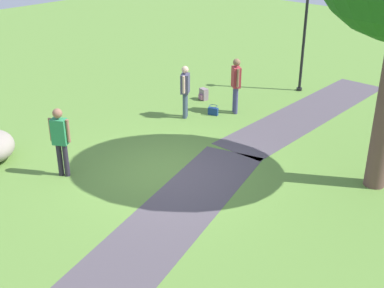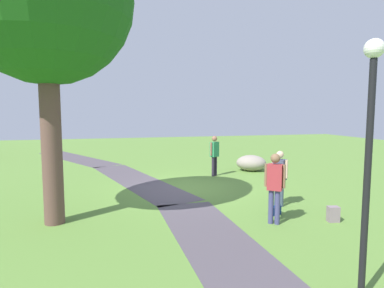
# 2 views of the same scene
# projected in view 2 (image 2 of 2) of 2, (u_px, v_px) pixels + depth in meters

# --- Properties ---
(ground_plane) EXTENTS (48.00, 48.00, 0.00)m
(ground_plane) POSITION_uv_depth(u_px,v_px,m) (185.00, 188.00, 12.07)
(ground_plane) COLOR #5D8738
(footpath_segment_near) EXTENTS (8.03, 1.81, 0.01)m
(footpath_segment_near) POSITION_uv_depth(u_px,v_px,m) (234.00, 261.00, 6.17)
(footpath_segment_near) COLOR #4F474F
(footpath_segment_near) RESTS_ON ground
(footpath_segment_mid) EXTENTS (8.15, 3.81, 0.01)m
(footpath_segment_mid) POSITION_uv_depth(u_px,v_px,m) (137.00, 180.00, 13.44)
(footpath_segment_mid) COLOR #4F474F
(footpath_segment_mid) RESTS_ON ground
(footpath_segment_far) EXTENTS (7.79, 5.36, 0.01)m
(footpath_segment_far) POSITION_uv_depth(u_px,v_px,m) (76.00, 158.00, 19.74)
(footpath_segment_far) COLOR #4F474F
(footpath_segment_far) RESTS_ON ground
(lamp_post) EXTENTS (0.28, 0.28, 3.86)m
(lamp_post) POSITION_uv_depth(u_px,v_px,m) (369.00, 144.00, 4.69)
(lamp_post) COLOR black
(lamp_post) RESTS_ON ground
(lawn_boulder) EXTENTS (1.70, 1.79, 0.76)m
(lawn_boulder) POSITION_uv_depth(u_px,v_px,m) (251.00, 163.00, 15.54)
(lawn_boulder) COLOR gray
(lawn_boulder) RESTS_ON ground
(woman_with_handbag) EXTENTS (0.41, 0.43, 1.80)m
(woman_with_handbag) POSITION_uv_depth(u_px,v_px,m) (275.00, 183.00, 8.12)
(woman_with_handbag) COLOR #414070
(woman_with_handbag) RESTS_ON ground
(man_near_boulder) EXTENTS (0.39, 0.46, 1.77)m
(man_near_boulder) POSITION_uv_depth(u_px,v_px,m) (214.00, 153.00, 14.23)
(man_near_boulder) COLOR #2A2432
(man_near_boulder) RESTS_ON ground
(passerby_on_path) EXTENTS (0.45, 0.40, 1.67)m
(passerby_on_path) POSITION_uv_depth(u_px,v_px,m) (279.00, 174.00, 9.68)
(passerby_on_path) COLOR #3C4B5E
(passerby_on_path) RESTS_ON ground
(handbag_on_grass) EXTENTS (0.34, 0.34, 0.31)m
(handbag_on_grass) POSITION_uv_depth(u_px,v_px,m) (276.00, 210.00, 8.91)
(handbag_on_grass) COLOR navy
(handbag_on_grass) RESTS_ON ground
(backpack_by_boulder) EXTENTS (0.29, 0.27, 0.40)m
(backpack_by_boulder) POSITION_uv_depth(u_px,v_px,m) (250.00, 165.00, 16.13)
(backpack_by_boulder) COLOR maroon
(backpack_by_boulder) RESTS_ON ground
(spare_backpack_on_lawn) EXTENTS (0.30, 0.32, 0.40)m
(spare_backpack_on_lawn) POSITION_uv_depth(u_px,v_px,m) (333.00, 214.00, 8.38)
(spare_backpack_on_lawn) COLOR gray
(spare_backpack_on_lawn) RESTS_ON ground
(frisbee_on_grass) EXTENTS (0.23, 0.23, 0.02)m
(frisbee_on_grass) POSITION_uv_depth(u_px,v_px,m) (275.00, 168.00, 16.38)
(frisbee_on_grass) COLOR white
(frisbee_on_grass) RESTS_ON ground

